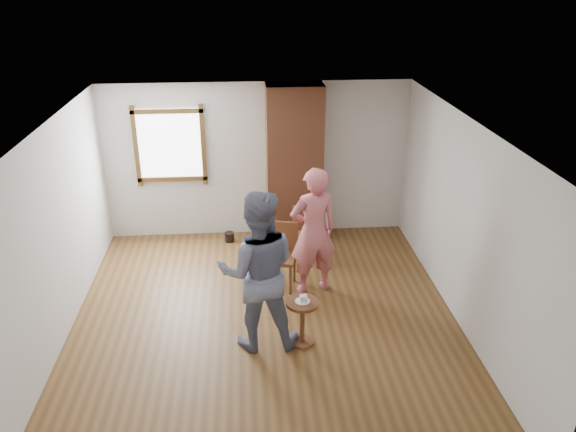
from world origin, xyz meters
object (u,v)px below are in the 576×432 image
at_px(person_pink, 313,232).
at_px(dining_chair_left, 281,252).
at_px(side_table, 302,315).
at_px(man, 258,271).
at_px(dining_chair_right, 308,229).
at_px(stoneware_crock, 262,229).

bearing_deg(person_pink, dining_chair_left, -38.81).
distance_m(side_table, man, 0.80).
bearing_deg(dining_chair_left, dining_chair_right, 73.49).
bearing_deg(person_pink, side_table, 62.90).
xyz_separation_m(dining_chair_right, side_table, (-0.31, -2.22, -0.08)).
distance_m(stoneware_crock, side_table, 2.91).
relative_size(dining_chair_left, dining_chair_right, 1.09).
bearing_deg(dining_chair_left, man, -90.67).
distance_m(stoneware_crock, man, 2.93).
bearing_deg(dining_chair_right, dining_chair_left, -133.36).
height_order(stoneware_crock, person_pink, person_pink).
distance_m(dining_chair_right, side_table, 2.24).
bearing_deg(person_pink, man, 41.18).
distance_m(stoneware_crock, person_pink, 1.91).
distance_m(man, person_pink, 1.42).
height_order(side_table, person_pink, person_pink).
xyz_separation_m(man, person_pink, (0.80, 1.17, -0.08)).
bearing_deg(man, person_pink, -123.74).
bearing_deg(dining_chair_left, person_pink, -10.04).
height_order(stoneware_crock, dining_chair_left, dining_chair_left).
height_order(dining_chair_left, dining_chair_right, dining_chair_left).
height_order(dining_chair_right, person_pink, person_pink).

